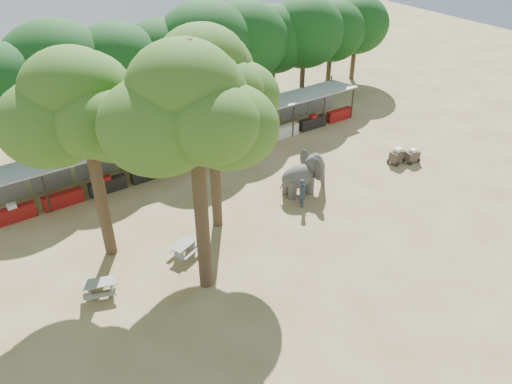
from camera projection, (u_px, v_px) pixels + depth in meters
ground at (325, 261)px, 26.10m from camera, size 100.00×100.00×0.00m
vendor_stalls at (197, 142)px, 35.11m from camera, size 28.00×2.99×2.80m
yard_tree_left at (79, 109)px, 22.37m from camera, size 7.10×6.90×11.02m
yard_tree_center at (189, 110)px, 19.76m from camera, size 7.10×6.90×12.04m
yard_tree_back at (206, 82)px, 24.33m from camera, size 7.10×6.90×11.36m
backdrop_trees at (160, 62)px, 36.37m from camera, size 46.46×5.95×8.33m
elephant at (304, 174)px, 31.15m from camera, size 3.32×2.52×2.51m
handler at (303, 193)px, 29.97m from camera, size 0.72×0.80×1.85m
picnic_table_near at (100, 286)px, 23.78m from camera, size 1.89×1.80×0.76m
picnic_table_far at (185, 247)px, 26.30m from camera, size 1.84×1.76×0.72m
cart_front at (412, 156)px, 34.77m from camera, size 1.10×0.77×1.03m
cart_back at (397, 156)px, 34.66m from camera, size 1.25×0.89×1.14m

